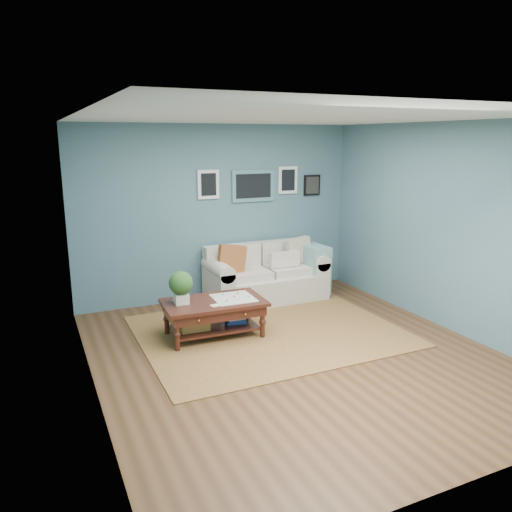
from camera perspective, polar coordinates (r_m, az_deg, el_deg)
room_shell at (r=5.64m, az=4.64°, el=1.77°), size 5.00×5.02×2.70m
area_rug at (r=6.66m, az=1.43°, el=-8.54°), size 3.29×2.64×0.01m
loveseat at (r=7.85m, az=1.59°, el=-2.14°), size 1.88×0.85×0.97m
coffee_table at (r=6.38m, az=-5.44°, el=-5.86°), size 1.30×0.80×0.89m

